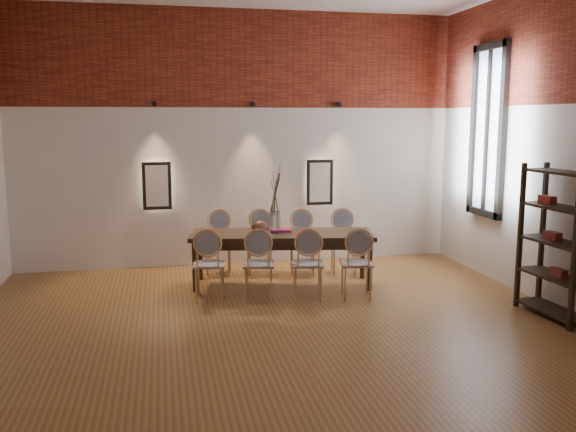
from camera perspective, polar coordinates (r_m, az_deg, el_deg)
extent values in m
cube|color=olive|center=(6.70, -0.51, -11.33)|extent=(7.00, 7.00, 0.02)
cube|color=silver|center=(9.79, -4.61, 7.15)|extent=(7.00, 0.10, 4.00)
cube|color=silver|center=(2.90, 13.28, 2.33)|extent=(7.00, 0.10, 4.00)
cube|color=maroon|center=(9.76, -4.66, 14.49)|extent=(7.00, 0.02, 1.50)
cube|color=#FFEAC6|center=(9.66, -12.16, 2.79)|extent=(0.36, 0.06, 0.66)
cube|color=#FFEAC6|center=(9.99, 2.94, 3.18)|extent=(0.36, 0.06, 0.66)
cylinder|color=black|center=(9.58, -12.42, 10.22)|extent=(0.08, 0.10, 0.08)
cylinder|color=black|center=(9.69, -3.36, 10.40)|extent=(0.08, 0.10, 0.08)
cylinder|color=black|center=(9.99, 4.74, 10.34)|extent=(0.08, 0.10, 0.08)
cube|color=silver|center=(9.41, 18.26, 7.56)|extent=(0.02, 0.78, 2.38)
cube|color=black|center=(9.40, 18.15, 7.57)|extent=(0.08, 0.90, 2.50)
cube|color=black|center=(9.40, 18.15, 7.57)|extent=(0.06, 0.06, 2.40)
cube|color=#372416|center=(8.60, -0.54, -4.03)|extent=(2.64, 1.25, 0.75)
cylinder|color=silver|center=(8.49, -1.20, -0.58)|extent=(0.14, 0.14, 0.30)
ellipsoid|color=#5A2E23|center=(8.46, -2.65, -1.05)|extent=(0.24, 0.24, 0.18)
cube|color=#94165C|center=(8.63, -0.56, -1.33)|extent=(0.29, 0.22, 0.03)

